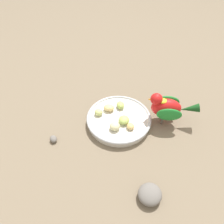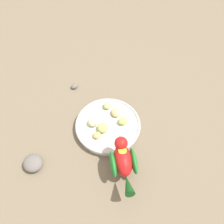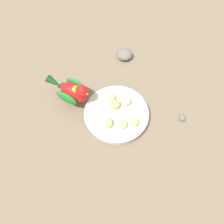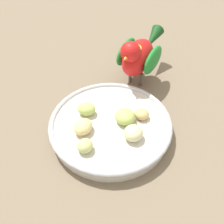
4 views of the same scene
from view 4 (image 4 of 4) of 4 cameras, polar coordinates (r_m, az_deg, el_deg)
ground_plane at (r=0.58m, az=-0.89°, el=-5.45°), size 4.00×4.00×0.00m
feeding_bowl at (r=0.58m, az=-0.31°, el=-2.87°), size 0.24×0.24×0.03m
apple_piece_0 at (r=0.52m, az=-5.29°, el=-6.56°), size 0.04×0.04×0.02m
apple_piece_1 at (r=0.54m, az=4.16°, el=-4.10°), size 0.04×0.04×0.03m
apple_piece_2 at (r=0.58m, az=-4.98°, el=0.57°), size 0.04×0.04×0.02m
apple_piece_3 at (r=0.55m, az=-5.65°, el=-2.92°), size 0.05×0.05×0.02m
apple_piece_4 at (r=0.58m, az=5.78°, el=-0.42°), size 0.03×0.03×0.02m
apple_piece_5 at (r=0.56m, az=2.54°, el=-0.89°), size 0.05×0.05×0.03m
parrot at (r=0.66m, az=5.19°, el=10.98°), size 0.17×0.12×0.13m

